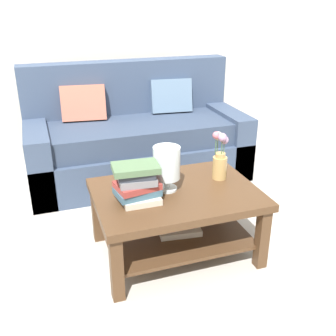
{
  "coord_description": "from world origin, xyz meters",
  "views": [
    {
      "loc": [
        -0.79,
        -2.54,
        1.63
      ],
      "look_at": [
        -0.0,
        -0.25,
        0.57
      ],
      "focal_mm": 42.29,
      "sensor_mm": 36.0,
      "label": 1
    }
  ],
  "objects_px": {
    "coffee_table": "(176,209)",
    "glass_hurricane_vase": "(167,164)",
    "couch": "(136,139)",
    "book_stack_main": "(137,183)",
    "flower_pitcher": "(220,158)"
  },
  "relations": [
    {
      "from": "couch",
      "to": "book_stack_main",
      "type": "bearing_deg",
      "value": -104.21
    },
    {
      "from": "coffee_table",
      "to": "glass_hurricane_vase",
      "type": "height_order",
      "value": "glass_hurricane_vase"
    },
    {
      "from": "coffee_table",
      "to": "flower_pitcher",
      "type": "relative_size",
      "value": 3.08
    },
    {
      "from": "book_stack_main",
      "to": "glass_hurricane_vase",
      "type": "distance_m",
      "value": 0.24
    },
    {
      "from": "book_stack_main",
      "to": "flower_pitcher",
      "type": "relative_size",
      "value": 0.85
    },
    {
      "from": "couch",
      "to": "book_stack_main",
      "type": "relative_size",
      "value": 6.91
    },
    {
      "from": "book_stack_main",
      "to": "flower_pitcher",
      "type": "height_order",
      "value": "flower_pitcher"
    },
    {
      "from": "book_stack_main",
      "to": "coffee_table",
      "type": "bearing_deg",
      "value": 9.44
    },
    {
      "from": "flower_pitcher",
      "to": "coffee_table",
      "type": "bearing_deg",
      "value": -165.79
    },
    {
      "from": "coffee_table",
      "to": "book_stack_main",
      "type": "bearing_deg",
      "value": -170.56
    },
    {
      "from": "book_stack_main",
      "to": "glass_hurricane_vase",
      "type": "height_order",
      "value": "glass_hurricane_vase"
    },
    {
      "from": "book_stack_main",
      "to": "flower_pitcher",
      "type": "bearing_deg",
      "value": 12.18
    },
    {
      "from": "flower_pitcher",
      "to": "book_stack_main",
      "type": "bearing_deg",
      "value": -167.82
    },
    {
      "from": "couch",
      "to": "flower_pitcher",
      "type": "xyz_separation_m",
      "value": [
        0.26,
        -1.26,
        0.25
      ]
    },
    {
      "from": "coffee_table",
      "to": "couch",
      "type": "bearing_deg",
      "value": 86.27
    }
  ]
}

